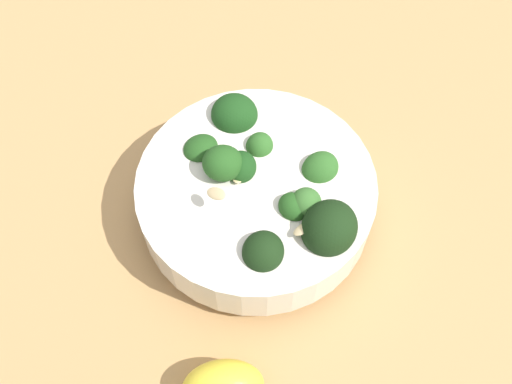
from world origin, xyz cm
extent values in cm
cube|color=tan|center=(0.00, 0.00, -2.09)|extent=(66.12, 66.12, 4.18)
cylinder|color=silver|center=(1.79, 1.35, 0.70)|extent=(11.13, 11.13, 1.40)
cylinder|color=silver|center=(1.79, 1.35, 3.51)|extent=(20.23, 20.23, 4.21)
cylinder|color=beige|center=(1.79, 1.35, 5.21)|extent=(16.79, 16.79, 0.80)
cylinder|color=#3C7A32|center=(2.99, -0.50, 4.70)|extent=(1.39, 1.34, 1.21)
ellipsoid|color=#194216|center=(2.99, -0.50, 5.98)|extent=(3.95, 3.70, 3.90)
cylinder|color=#4A8F3C|center=(-2.05, 3.94, 4.49)|extent=(1.50, 1.45, 1.72)
ellipsoid|color=#386B2B|center=(-2.05, 3.94, 6.08)|extent=(3.61, 4.10, 3.43)
cylinder|color=#3C7A32|center=(-3.52, 6.41, 4.13)|extent=(2.30, 2.41, 1.80)
ellipsoid|color=black|center=(-3.52, 6.41, 6.12)|extent=(7.63, 6.75, 6.51)
cylinder|color=#2F662B|center=(3.10, -5.78, 3.86)|extent=(2.01, 1.95, 1.74)
ellipsoid|color=#194216|center=(3.10, -5.78, 5.75)|extent=(4.66, 4.63, 3.87)
cylinder|color=#3C7A32|center=(1.19, -2.27, 4.18)|extent=(1.25, 1.17, 1.31)
ellipsoid|color=#2D6023|center=(1.19, -2.27, 5.53)|extent=(3.52, 3.48, 3.86)
cylinder|color=#3C7A32|center=(1.80, 7.85, 4.27)|extent=(1.69, 1.82, 1.18)
ellipsoid|color=black|center=(1.80, 7.85, 5.85)|extent=(5.06, 5.11, 3.80)
cylinder|color=#589D47|center=(4.41, -0.45, 5.02)|extent=(1.86, 1.87, 1.58)
ellipsoid|color=#23511C|center=(4.41, -0.45, 6.75)|extent=(4.97, 5.04, 4.71)
cylinder|color=#2F662B|center=(-3.68, 0.52, 3.91)|extent=(1.93, 1.66, 1.83)
ellipsoid|color=#2D6023|center=(-3.68, 0.52, 5.64)|extent=(4.58, 4.75, 4.19)
cylinder|color=#4A8F3C|center=(6.26, -2.50, 4.19)|extent=(1.35, 1.63, 1.48)
ellipsoid|color=#23511C|center=(6.26, -2.50, 5.57)|extent=(3.78, 3.77, 3.60)
cylinder|color=#589D47|center=(-0.98, 4.12, 4.52)|extent=(1.24, 1.23, 1.14)
ellipsoid|color=#23511C|center=(-0.98, 4.12, 5.83)|extent=(3.69, 3.97, 3.22)
ellipsoid|color=#DBBC84|center=(5.07, 3.58, 7.89)|extent=(2.01, 1.87, 1.06)
ellipsoid|color=#DBBC84|center=(-1.48, 6.44, 6.48)|extent=(2.02, 1.68, 1.01)
ellipsoid|color=#DBBC84|center=(3.22, 0.79, 5.71)|extent=(1.41, 1.99, 1.05)
ellipsoid|color=#DBBC84|center=(5.09, -0.08, 6.51)|extent=(1.93, 2.03, 0.80)
camera|label=1|loc=(4.01, 27.32, 47.18)|focal=41.52mm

